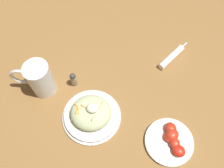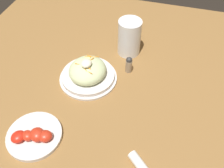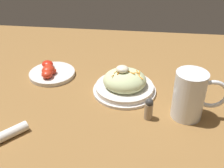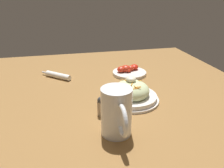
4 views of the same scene
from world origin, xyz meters
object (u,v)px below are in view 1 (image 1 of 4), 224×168
salad_plate (91,114)px  salt_shaker (73,79)px  tomato_plate (170,141)px  beer_mug (40,81)px  napkin_roll (172,57)px

salad_plate → salt_shaker: salad_plate is taller
tomato_plate → salt_shaker: size_ratio=2.43×
tomato_plate → salt_shaker: (-0.38, 0.22, 0.02)m
salad_plate → beer_mug: bearing=151.7°
beer_mug → napkin_roll: bearing=18.8°
salt_shaker → salad_plate: bearing=-58.8°
salad_plate → salt_shaker: bearing=121.2°
beer_mug → tomato_plate: (0.51, -0.19, -0.05)m
salad_plate → beer_mug: (-0.21, 0.11, 0.04)m
salt_shaker → beer_mug: bearing=-166.2°
salt_shaker → napkin_roll: bearing=20.2°
salad_plate → beer_mug: beer_mug is taller
tomato_plate → napkin_roll: bearing=86.1°
napkin_roll → tomato_plate: tomato_plate is taller
salad_plate → napkin_roll: (0.32, 0.29, -0.02)m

